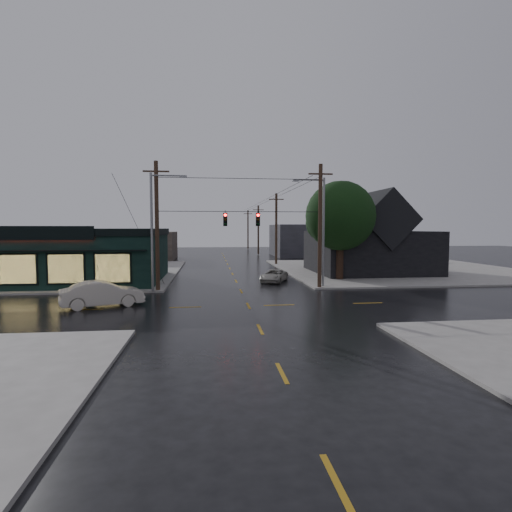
{
  "coord_description": "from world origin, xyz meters",
  "views": [
    {
      "loc": [
        -2.44,
        -25.23,
        4.98
      ],
      "look_at": [
        1.09,
        5.09,
        2.85
      ],
      "focal_mm": 28.0,
      "sensor_mm": 36.0,
      "label": 1
    }
  ],
  "objects": [
    {
      "name": "ground_plane",
      "position": [
        0.0,
        0.0,
        0.0
      ],
      "size": [
        160.0,
        160.0,
        0.0
      ],
      "primitive_type": "plane",
      "color": "black"
    },
    {
      "name": "utility_pole_far_a",
      "position": [
        6.5,
        28.0,
        0.0
      ],
      "size": [
        2.0,
        0.32,
        9.65
      ],
      "primitive_type": null,
      "color": "black",
      "rests_on": "ground"
    },
    {
      "name": "pizza_shop",
      "position": [
        -15.0,
        12.94,
        2.56
      ],
      "size": [
        16.3,
        12.34,
        4.9
      ],
      "color": "black",
      "rests_on": "ground"
    },
    {
      "name": "sidewalk_nw",
      "position": [
        -20.0,
        20.0,
        0.07
      ],
      "size": [
        28.0,
        28.0,
        0.15
      ],
      "primitive_type": "cube",
      "color": "gray",
      "rests_on": "ground"
    },
    {
      "name": "corner_tree",
      "position": [
        9.86,
        11.44,
        6.12
      ],
      "size": [
        6.58,
        6.58,
        9.29
      ],
      "color": "black",
      "rests_on": "ground"
    },
    {
      "name": "utility_pole_far_b",
      "position": [
        6.5,
        48.0,
        0.0
      ],
      "size": [
        2.0,
        0.32,
        9.15
      ],
      "primitive_type": null,
      "color": "black",
      "rests_on": "ground"
    },
    {
      "name": "bg_building_east",
      "position": [
        16.0,
        45.0,
        2.8
      ],
      "size": [
        14.0,
        12.0,
        5.6
      ],
      "primitive_type": "cube",
      "color": "#2B2B30",
      "rests_on": "ground"
    },
    {
      "name": "sidewalk_ne",
      "position": [
        20.0,
        20.0,
        0.07
      ],
      "size": [
        28.0,
        28.0,
        0.15
      ],
      "primitive_type": "cube",
      "color": "gray",
      "rests_on": "ground"
    },
    {
      "name": "sedan_cream",
      "position": [
        -9.22,
        0.74,
        0.83
      ],
      "size": [
        5.3,
        3.45,
        1.65
      ],
      "primitive_type": "imported",
      "rotation": [
        0.0,
        0.0,
        1.94
      ],
      "color": "#BEB5A7",
      "rests_on": "ground"
    },
    {
      "name": "bg_building_west",
      "position": [
        -14.0,
        40.0,
        2.2
      ],
      "size": [
        12.0,
        10.0,
        4.4
      ],
      "primitive_type": "cube",
      "color": "#382C28",
      "rests_on": "ground"
    },
    {
      "name": "utility_pole_nw",
      "position": [
        -6.5,
        6.5,
        0.0
      ],
      "size": [
        2.0,
        0.32,
        10.15
      ],
      "primitive_type": null,
      "color": "black",
      "rests_on": "ground"
    },
    {
      "name": "suv_silver",
      "position": [
        3.46,
        11.15,
        0.57
      ],
      "size": [
        3.4,
        4.54,
        1.15
      ],
      "primitive_type": "imported",
      "rotation": [
        0.0,
        0.0,
        -0.42
      ],
      "color": "#A7A39A",
      "rests_on": "ground"
    },
    {
      "name": "utility_pole_ne",
      "position": [
        6.5,
        6.5,
        0.0
      ],
      "size": [
        2.0,
        0.32,
        10.15
      ],
      "primitive_type": null,
      "color": "black",
      "rests_on": "ground"
    },
    {
      "name": "span_signal_assembly",
      "position": [
        0.1,
        6.5,
        5.7
      ],
      "size": [
        13.0,
        0.48,
        1.23
      ],
      "color": "black",
      "rests_on": "ground"
    },
    {
      "name": "streetlight_ne",
      "position": [
        7.0,
        7.2,
        0.0
      ],
      "size": [
        5.4,
        0.3,
        9.15
      ],
      "primitive_type": null,
      "color": "gray",
      "rests_on": "ground"
    },
    {
      "name": "utility_pole_far_c",
      "position": [
        6.5,
        68.0,
        0.0
      ],
      "size": [
        2.0,
        0.32,
        9.15
      ],
      "primitive_type": null,
      "color": "black",
      "rests_on": "ground"
    },
    {
      "name": "streetlight_nw",
      "position": [
        -6.8,
        5.8,
        0.0
      ],
      "size": [
        5.4,
        0.3,
        9.15
      ],
      "primitive_type": null,
      "color": "gray",
      "rests_on": "ground"
    },
    {
      "name": "ne_building",
      "position": [
        15.0,
        17.0,
        4.47
      ],
      "size": [
        12.6,
        11.6,
        8.75
      ],
      "color": "black",
      "rests_on": "ground"
    }
  ]
}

